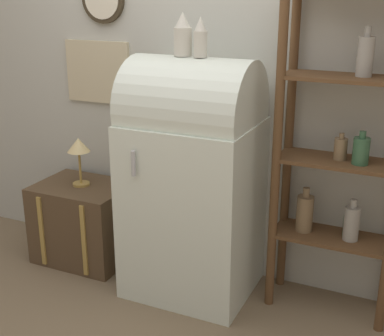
% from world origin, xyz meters
% --- Properties ---
extents(ground_plane, '(12.00, 12.00, 0.00)m').
position_xyz_m(ground_plane, '(0.00, 0.00, 0.00)').
color(ground_plane, '#7A664C').
extents(wall_back, '(7.00, 0.09, 2.70)m').
position_xyz_m(wall_back, '(-0.01, 0.57, 1.35)').
color(wall_back, '#B7B7AD').
rests_on(wall_back, ground_plane).
extents(refrigerator, '(0.72, 0.64, 1.41)m').
position_xyz_m(refrigerator, '(-0.00, 0.25, 0.73)').
color(refrigerator, silver).
rests_on(refrigerator, ground_plane).
extents(suitcase_trunk, '(0.60, 0.47, 0.53)m').
position_xyz_m(suitcase_trunk, '(-0.82, 0.28, 0.26)').
color(suitcase_trunk, brown).
rests_on(suitcase_trunk, ground_plane).
extents(shelf_unit, '(0.67, 0.29, 1.78)m').
position_xyz_m(shelf_unit, '(0.80, 0.39, 0.95)').
color(shelf_unit, brown).
rests_on(shelf_unit, ground_plane).
extents(vase_left, '(0.10, 0.10, 0.23)m').
position_xyz_m(vase_left, '(-0.06, 0.25, 1.52)').
color(vase_left, beige).
rests_on(vase_left, refrigerator).
extents(vase_center, '(0.07, 0.07, 0.21)m').
position_xyz_m(vase_center, '(0.05, 0.23, 1.51)').
color(vase_center, beige).
rests_on(vase_center, refrigerator).
extents(desk_lamp, '(0.15, 0.15, 0.32)m').
position_xyz_m(desk_lamp, '(-0.82, 0.28, 0.78)').
color(desk_lamp, '#AD8942').
rests_on(desk_lamp, suitcase_trunk).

